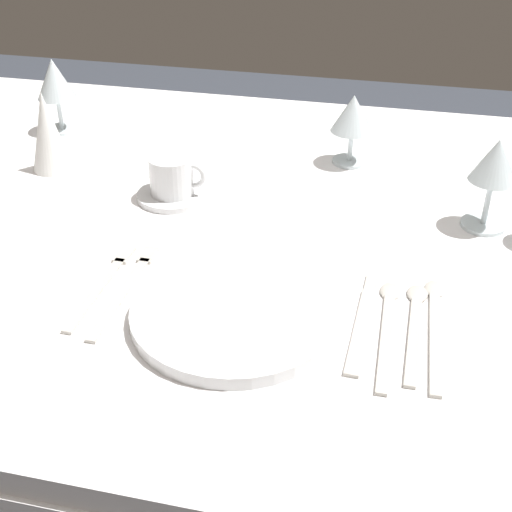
{
  "coord_description": "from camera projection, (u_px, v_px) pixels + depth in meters",
  "views": [
    {
      "loc": [
        0.15,
        -0.94,
        1.28
      ],
      "look_at": [
        -0.03,
        -0.14,
        0.76
      ],
      "focal_mm": 48.28,
      "sensor_mm": 36.0,
      "label": 1
    }
  ],
  "objects": [
    {
      "name": "spoon_soup",
      "position": [
        388.0,
        320.0,
        0.88
      ],
      "size": [
        0.03,
        0.22,
        0.01
      ],
      "color": "beige",
      "rests_on": "dining_table"
    },
    {
      "name": "saucer_left",
      "position": [
        173.0,
        195.0,
        1.16
      ],
      "size": [
        0.12,
        0.12,
        0.01
      ],
      "primitive_type": "cylinder",
      "color": "white",
      "rests_on": "dining_table"
    },
    {
      "name": "napkin_folded",
      "position": [
        47.0,
        132.0,
        1.22
      ],
      "size": [
        0.07,
        0.07,
        0.15
      ],
      "primitive_type": "cone",
      "color": "white",
      "rests_on": "dining_table"
    },
    {
      "name": "dinner_plate",
      "position": [
        235.0,
        313.0,
        0.88
      ],
      "size": [
        0.27,
        0.27,
        0.02
      ],
      "primitive_type": "cylinder",
      "color": "white",
      "rests_on": "dining_table"
    },
    {
      "name": "wine_glass_centre",
      "position": [
        495.0,
        166.0,
        1.02
      ],
      "size": [
        0.07,
        0.07,
        0.15
      ],
      "color": "silver",
      "rests_on": "dining_table"
    },
    {
      "name": "coffee_cup_left",
      "position": [
        173.0,
        175.0,
        1.14
      ],
      "size": [
        0.1,
        0.07,
        0.06
      ],
      "color": "white",
      "rests_on": "saucer_left"
    },
    {
      "name": "wine_glass_left",
      "position": [
        55.0,
        82.0,
        1.36
      ],
      "size": [
        0.08,
        0.08,
        0.15
      ],
      "color": "silver",
      "rests_on": "dining_table"
    },
    {
      "name": "fork_inner",
      "position": [
        104.0,
        283.0,
        0.94
      ],
      "size": [
        0.02,
        0.2,
        0.0
      ],
      "color": "beige",
      "rests_on": "dining_table"
    },
    {
      "name": "wine_glass_right",
      "position": [
        353.0,
        116.0,
        1.23
      ],
      "size": [
        0.08,
        0.08,
        0.13
      ],
      "color": "silver",
      "rests_on": "dining_table"
    },
    {
      "name": "spoon_dessert",
      "position": [
        415.0,
        319.0,
        0.88
      ],
      "size": [
        0.03,
        0.21,
        0.01
      ],
      "color": "beige",
      "rests_on": "dining_table"
    },
    {
      "name": "dining_table",
      "position": [
        295.0,
        266.0,
        1.13
      ],
      "size": [
        1.8,
        1.11,
        0.74
      ],
      "color": "white",
      "rests_on": "ground"
    },
    {
      "name": "spoon_tea",
      "position": [
        435.0,
        319.0,
        0.88
      ],
      "size": [
        0.03,
        0.23,
        0.01
      ],
      "color": "beige",
      "rests_on": "dining_table"
    },
    {
      "name": "dinner_knife",
      "position": [
        362.0,
        323.0,
        0.87
      ],
      "size": [
        0.02,
        0.21,
        0.0
      ],
      "color": "beige",
      "rests_on": "dining_table"
    },
    {
      "name": "fork_outer",
      "position": [
        127.0,
        286.0,
        0.94
      ],
      "size": [
        0.02,
        0.22,
        0.0
      ],
      "color": "beige",
      "rests_on": "dining_table"
    }
  ]
}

